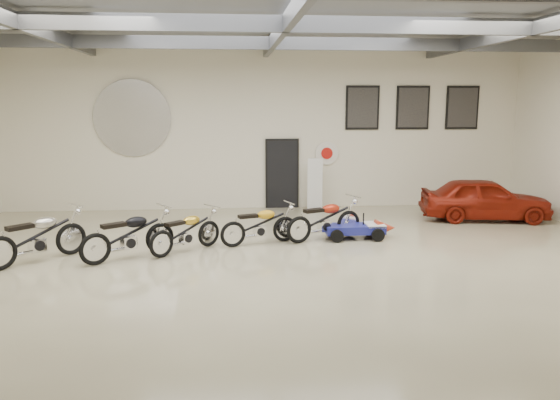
{
  "coord_description": "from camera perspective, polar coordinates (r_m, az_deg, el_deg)",
  "views": [
    {
      "loc": [
        -1.11,
        -10.84,
        3.28
      ],
      "look_at": [
        0.0,
        1.2,
        1.1
      ],
      "focal_mm": 35.0,
      "sensor_mm": 36.0,
      "label": 1
    }
  ],
  "objects": [
    {
      "name": "floor",
      "position": [
        11.38,
        0.56,
        -6.53
      ],
      "size": [
        16.0,
        12.0,
        0.01
      ],
      "primitive_type": "cube",
      "color": "#B8AF8C",
      "rests_on": "ground"
    },
    {
      "name": "ceiling",
      "position": [
        11.03,
        0.6,
        19.19
      ],
      "size": [
        16.0,
        12.0,
        0.01
      ],
      "primitive_type": "cube",
      "color": "slate",
      "rests_on": "back_wall"
    },
    {
      "name": "back_wall",
      "position": [
        16.89,
        -1.5,
        7.57
      ],
      "size": [
        16.0,
        0.02,
        5.0
      ],
      "primitive_type": "cube",
      "color": "#EDE5CC",
      "rests_on": "floor"
    },
    {
      "name": "ceiling_beams",
      "position": [
        10.99,
        0.6,
        17.91
      ],
      "size": [
        15.8,
        11.8,
        0.32
      ],
      "primitive_type": null,
      "color": "#505257",
      "rests_on": "ceiling"
    },
    {
      "name": "door",
      "position": [
        17.01,
        0.21,
        2.69
      ],
      "size": [
        0.92,
        0.08,
        2.1
      ],
      "primitive_type": "cube",
      "color": "black",
      "rests_on": "back_wall"
    },
    {
      "name": "logo_plaque",
      "position": [
        17.04,
        -15.18,
        8.26
      ],
      "size": [
        2.3,
        0.06,
        1.16
      ],
      "primitive_type": null,
      "color": "silver",
      "rests_on": "back_wall"
    },
    {
      "name": "poster_left",
      "position": [
        17.29,
        8.61,
        9.51
      ],
      "size": [
        1.05,
        0.08,
        1.35
      ],
      "primitive_type": null,
      "color": "black",
      "rests_on": "back_wall"
    },
    {
      "name": "poster_mid",
      "position": [
        17.74,
        13.7,
        9.36
      ],
      "size": [
        1.05,
        0.08,
        1.35
      ],
      "primitive_type": null,
      "color": "black",
      "rests_on": "back_wall"
    },
    {
      "name": "poster_right",
      "position": [
        18.32,
        18.5,
        9.14
      ],
      "size": [
        1.05,
        0.08,
        1.35
      ],
      "primitive_type": null,
      "color": "black",
      "rests_on": "back_wall"
    },
    {
      "name": "oil_sign",
      "position": [
        17.13,
        4.9,
        4.89
      ],
      "size": [
        0.72,
        0.1,
        0.72
      ],
      "primitive_type": null,
      "color": "white",
      "rests_on": "back_wall"
    },
    {
      "name": "banner_stand",
      "position": [
        16.72,
        3.67,
        1.81
      ],
      "size": [
        0.48,
        0.25,
        1.68
      ],
      "primitive_type": null,
      "rotation": [
        0.0,
        0.0,
        -0.15
      ],
      "color": "white",
      "rests_on": "floor"
    },
    {
      "name": "motorcycle_silver",
      "position": [
        12.32,
        -24.11,
        -3.45
      ],
      "size": [
        2.0,
        1.98,
        1.12
      ],
      "primitive_type": null,
      "rotation": [
        0.0,
        0.0,
        0.78
      ],
      "color": "silver",
      "rests_on": "floor"
    },
    {
      "name": "motorcycle_black",
      "position": [
        11.93,
        -15.57,
        -3.44
      ],
      "size": [
        2.07,
        1.71,
        1.08
      ],
      "primitive_type": null,
      "rotation": [
        0.0,
        0.0,
        0.61
      ],
      "color": "silver",
      "rests_on": "floor"
    },
    {
      "name": "motorcycle_gold",
      "position": [
        12.22,
        -9.83,
        -3.18
      ],
      "size": [
        1.76,
        1.64,
        0.96
      ],
      "primitive_type": null,
      "rotation": [
        0.0,
        0.0,
        0.72
      ],
      "color": "silver",
      "rests_on": "floor"
    },
    {
      "name": "motorcycle_yellow",
      "position": [
        12.68,
        -2.18,
        -2.52
      ],
      "size": [
        1.95,
        1.15,
        0.97
      ],
      "primitive_type": null,
      "rotation": [
        0.0,
        0.0,
        0.33
      ],
      "color": "silver",
      "rests_on": "floor"
    },
    {
      "name": "motorcycle_red",
      "position": [
        13.12,
        4.66,
        -1.95
      ],
      "size": [
        2.09,
        1.35,
        1.04
      ],
      "primitive_type": null,
      "rotation": [
        0.0,
        0.0,
        0.4
      ],
      "color": "silver",
      "rests_on": "floor"
    },
    {
      "name": "go_kart",
      "position": [
        13.4,
        8.41,
        -2.65
      ],
      "size": [
        1.77,
        0.81,
        0.64
      ],
      "primitive_type": null,
      "rotation": [
        0.0,
        0.0,
        0.01
      ],
      "color": "navy",
      "rests_on": "floor"
    },
    {
      "name": "vintage_car",
      "position": [
        16.34,
        20.62,
        0.11
      ],
      "size": [
        1.96,
        3.69,
        1.19
      ],
      "primitive_type": "imported",
      "rotation": [
        0.0,
        0.0,
        1.41
      ],
      "color": "maroon",
      "rests_on": "floor"
    }
  ]
}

